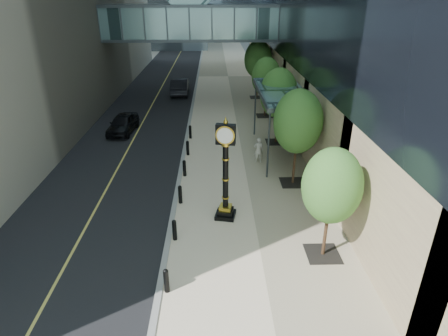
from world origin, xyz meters
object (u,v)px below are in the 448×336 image
at_px(car_near, 123,124).
at_px(car_far, 180,86).
at_px(street_clock, 226,177).
at_px(pedestrian, 258,150).

relative_size(car_near, car_far, 0.83).
relative_size(street_clock, pedestrian, 2.95).
bearing_deg(car_far, pedestrian, 108.35).
bearing_deg(street_clock, car_near, 132.88).
xyz_separation_m(street_clock, pedestrian, (2.31, 6.46, -1.31)).
bearing_deg(street_clock, pedestrian, 81.85).
bearing_deg(car_near, street_clock, -52.99).
height_order(street_clock, car_near, street_clock).
distance_m(car_near, car_far, 12.78).
bearing_deg(car_near, car_far, 79.82).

